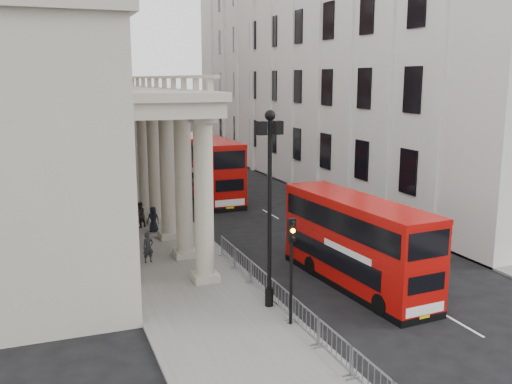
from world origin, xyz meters
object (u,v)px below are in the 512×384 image
lamp_post_south (270,196)px  bus_near (356,241)px  lamp_post_mid (180,151)px  pedestrian_b (140,215)px  pedestrian_c (153,219)px  traffic_light (292,252)px  bus_far (207,167)px  pedestrian_a (148,248)px  monument_column (122,43)px  lamp_post_north (140,131)px

lamp_post_south → bus_near: size_ratio=0.84×
lamp_post_south → lamp_post_mid: same height
lamp_post_mid → pedestrian_b: bearing=-163.1°
lamp_post_south → pedestrian_b: 15.89m
bus_near → pedestrian_b: size_ratio=5.86×
pedestrian_c → lamp_post_mid: bearing=72.6°
traffic_light → bus_far: size_ratio=0.37×
bus_far → traffic_light: bearing=-99.4°
lamp_post_south → traffic_light: size_ratio=1.93×
pedestrian_a → pedestrian_c: bearing=64.1°
traffic_light → bus_far: (3.88, 25.34, -0.52)m
lamp_post_mid → lamp_post_south: bearing=-90.0°
lamp_post_south → pedestrian_a: lamp_post_south is taller
monument_column → traffic_light: monument_column is taller
monument_column → pedestrian_a: bearing=-97.3°
bus_far → pedestrian_c: (-6.31, -9.53, -1.66)m
bus_near → pedestrian_b: (-7.83, 13.95, -1.23)m
lamp_post_south → bus_far: bearing=80.3°
pedestrian_a → pedestrian_b: size_ratio=0.95×
monument_column → pedestrian_a: monument_column is taller
pedestrian_b → pedestrian_c: size_ratio=1.04×
pedestrian_a → bus_far: bearing=51.0°
traffic_light → pedestrian_a: traffic_light is taller
monument_column → bus_near: (-1.72, -86.84, -13.79)m
lamp_post_south → traffic_light: bearing=-87.2°
lamp_post_north → bus_near: (4.88, -30.84, -2.72)m
monument_column → lamp_post_mid: bearing=-95.2°
bus_near → lamp_post_south: bearing=-171.0°
traffic_light → pedestrian_c: 16.15m
pedestrian_a → lamp_post_mid: bearing=52.9°
lamp_post_south → pedestrian_a: bearing=115.9°
pedestrian_c → lamp_post_north: bearing=111.9°
bus_far → monument_column: bearing=87.0°
bus_near → pedestrian_c: 14.60m
monument_column → pedestrian_b: 75.04m
bus_near → pedestrian_b: bearing=115.0°
monument_column → pedestrian_b: monument_column is taller
traffic_light → bus_far: bearing=81.3°
monument_column → bus_near: 87.95m
lamp_post_south → lamp_post_mid: bearing=90.0°
bus_far → pedestrian_b: size_ratio=6.83×
lamp_post_mid → bus_far: 8.65m
traffic_light → pedestrian_b: 17.53m
lamp_post_south → pedestrian_c: size_ratio=5.16×
lamp_post_south → pedestrian_b: (-2.95, 15.11, -3.95)m
bus_far → pedestrian_c: bus_far is taller
lamp_post_mid → pedestrian_a: (-3.75, -8.26, -3.99)m
lamp_post_north → pedestrian_c: 18.78m
bus_near → pedestrian_a: 10.92m
lamp_post_north → bus_far: lamp_post_north is taller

